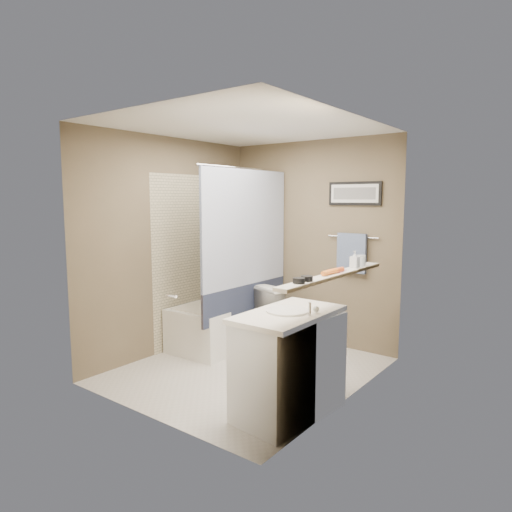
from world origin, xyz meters
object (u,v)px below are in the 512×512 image
Objects in this scene: hair_brush_back at (335,271)px; glass_jar at (361,261)px; toilet at (289,315)px; hair_brush_front at (330,272)px; candle_bowl_near at (299,281)px; vanity at (289,366)px; soap_bottle at (355,259)px; bathtub at (229,321)px; candle_bowl_far at (307,278)px.

hair_brush_back is 0.51m from glass_jar.
hair_brush_front is (1.10, -1.12, 0.76)m from toilet.
vanity is at bearing 137.92° from candle_bowl_near.
candle_bowl_near is at bearing -90.00° from soap_bottle.
glass_jar is (0.00, 1.07, 0.03)m from candle_bowl_near.
candle_bowl_far is at bearing -35.80° from bathtub.
candle_bowl_far is 0.45m from hair_brush_back.
hair_brush_front is 0.47m from soap_bottle.
glass_jar is at bearing 90.00° from soap_bottle.
hair_brush_front is at bearing 154.04° from toilet.
hair_brush_front is at bearing -90.00° from soap_bottle.
vanity is at bearing -115.03° from hair_brush_back.
glass_jar is (0.00, 0.51, 0.03)m from hair_brush_back.
soap_bottle is (1.10, -0.65, 0.82)m from toilet.
candle_bowl_far is at bearing -90.00° from soap_bottle.
vanity is 1.12m from soap_bottle.
glass_jar is at bearing 174.22° from toilet.
soap_bottle is (0.00, 0.93, 0.06)m from candle_bowl_near.
vanity is 10.00× the size of candle_bowl_near.
hair_brush_back is at bearing 90.00° from hair_brush_front.
hair_brush_front reaches higher than vanity.
toilet is 0.83× the size of vanity.
toilet is at bearing 20.74° from bathtub.
candle_bowl_near is at bearing -90.00° from glass_jar.
bathtub is 2.38m from candle_bowl_near.
toilet is 3.38× the size of hair_brush_back.
candle_bowl_near is 0.93m from soap_bottle.
hair_brush_back is at bearing 70.51° from vanity.
toilet is 2.08m from candle_bowl_near.
hair_brush_front reaches higher than candle_bowl_far.
hair_brush_back reaches higher than candle_bowl_far.
hair_brush_back is at bearing -24.60° from bathtub.
glass_jar is at bearing -9.56° from bathtub.
hair_brush_back is 0.37m from soap_bottle.
soap_bottle reaches higher than vanity.
hair_brush_back is at bearing 156.54° from toilet.
bathtub is 15.00× the size of glass_jar.
candle_bowl_far is at bearing 146.21° from toilet.
bathtub is at bearing 155.07° from hair_brush_front.
candle_bowl_near is at bearing -38.24° from bathtub.
bathtub is 1.97m from vanity.
soap_bottle is at bearing 90.00° from hair_brush_back.
glass_jar is 0.14m from soap_bottle.
glass_jar reaches higher than toilet.
candle_bowl_far is (0.19, -0.05, 0.73)m from vanity.
bathtub is at bearing 157.59° from hair_brush_back.
toilet is 4.91× the size of soap_bottle.
bathtub is 2.02m from glass_jar.
candle_bowl_near is 0.41× the size of hair_brush_front.
candle_bowl_near is at bearing -90.00° from hair_brush_front.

